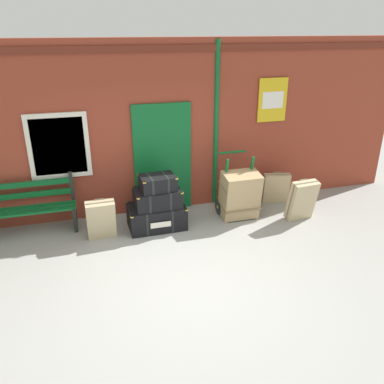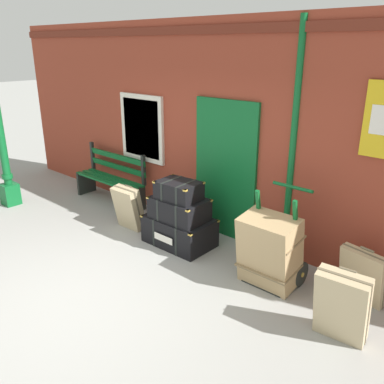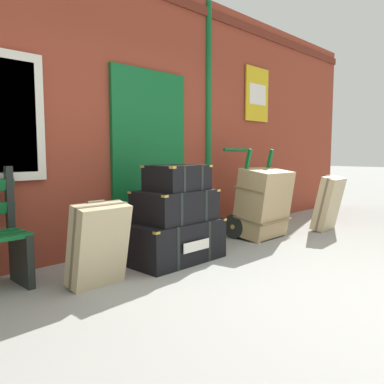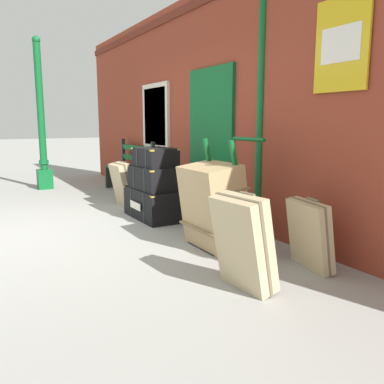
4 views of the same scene
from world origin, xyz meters
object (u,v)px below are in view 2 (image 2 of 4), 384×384
at_px(lamp_post, 2,145).
at_px(suitcase_slate, 363,276).
at_px(steamer_trunk_base, 179,231).
at_px(suitcase_olive, 342,306).
at_px(platform_bench, 111,179).
at_px(steamer_trunk_middle, 179,209).
at_px(porters_trolley, 276,260).
at_px(suitcase_cream, 129,208).
at_px(large_brown_trunk, 269,251).
at_px(steamer_trunk_top, 179,190).

height_order(lamp_post, suitcase_slate, lamp_post).
bearing_deg(steamer_trunk_base, suitcase_olive, -10.08).
relative_size(platform_bench, steamer_trunk_middle, 1.95).
bearing_deg(suitcase_olive, porters_trolley, 151.77).
bearing_deg(suitcase_cream, suitcase_slate, 8.27).
xyz_separation_m(platform_bench, steamer_trunk_middle, (2.19, -0.46, 0.14)).
height_order(steamer_trunk_middle, large_brown_trunk, large_brown_trunk).
bearing_deg(platform_bench, suitcase_cream, -26.22).
height_order(porters_trolley, suitcase_olive, porters_trolley).
relative_size(steamer_trunk_top, suitcase_cream, 0.87).
relative_size(steamer_trunk_base, suitcase_slate, 1.52).
relative_size(lamp_post, suitcase_cream, 4.10).
bearing_deg(steamer_trunk_middle, suitcase_slate, 8.65).
relative_size(platform_bench, steamer_trunk_top, 2.51).
distance_m(steamer_trunk_base, suitcase_cream, 1.00).
distance_m(steamer_trunk_middle, suitcase_olive, 2.67).
xyz_separation_m(steamer_trunk_middle, suitcase_cream, (-1.00, -0.13, -0.22)).
xyz_separation_m(suitcase_slate, suitcase_olive, (0.09, -0.83, 0.07)).
height_order(steamer_trunk_base, suitcase_cream, suitcase_cream).
bearing_deg(steamer_trunk_base, suitcase_cream, -171.24).
bearing_deg(steamer_trunk_top, porters_trolley, 5.46).
bearing_deg(platform_bench, porters_trolley, -5.03).
height_order(platform_bench, suitcase_slate, platform_bench).
distance_m(lamp_post, large_brown_trunk, 5.15).
distance_m(platform_bench, large_brown_trunk, 3.78).
distance_m(steamer_trunk_middle, porters_trolley, 1.59).
xyz_separation_m(platform_bench, porters_trolley, (3.75, -0.33, -0.17)).
bearing_deg(steamer_trunk_base, suitcase_slate, 8.08).
distance_m(steamer_trunk_top, suitcase_slate, 2.61).
distance_m(steamer_trunk_base, porters_trolley, 1.58).
xyz_separation_m(large_brown_trunk, suitcase_olive, (1.07, -0.40, -0.07)).
bearing_deg(steamer_trunk_base, platform_bench, 168.67).
distance_m(platform_bench, steamer_trunk_top, 2.30).
bearing_deg(steamer_trunk_base, lamp_post, -164.78).
relative_size(lamp_post, steamer_trunk_top, 4.71).
xyz_separation_m(steamer_trunk_top, porters_trolley, (1.54, 0.15, -0.60)).
relative_size(lamp_post, steamer_trunk_base, 2.95).
relative_size(large_brown_trunk, suitcase_olive, 1.15).
relative_size(lamp_post, large_brown_trunk, 3.22).
bearing_deg(large_brown_trunk, steamer_trunk_middle, 178.23).
height_order(steamer_trunk_top, suitcase_olive, steamer_trunk_top).
bearing_deg(suitcase_slate, steamer_trunk_base, -171.92).
bearing_deg(porters_trolley, suitcase_cream, -174.26).
bearing_deg(porters_trolley, suitcase_slate, 14.67).
height_order(porters_trolley, large_brown_trunk, porters_trolley).
bearing_deg(lamp_post, porters_trolley, 11.75).
xyz_separation_m(steamer_trunk_base, large_brown_trunk, (1.58, -0.07, 0.26)).
distance_m(large_brown_trunk, suitcase_cream, 2.56).
bearing_deg(suitcase_cream, large_brown_trunk, 1.80).
relative_size(large_brown_trunk, suitcase_cream, 1.27).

